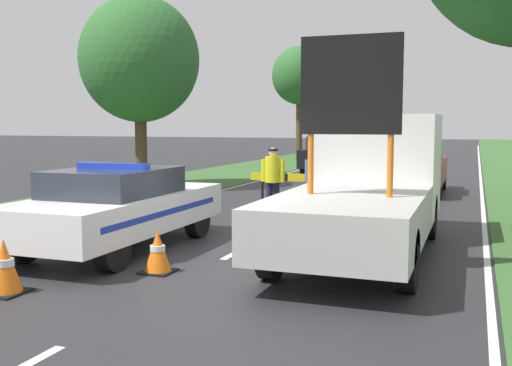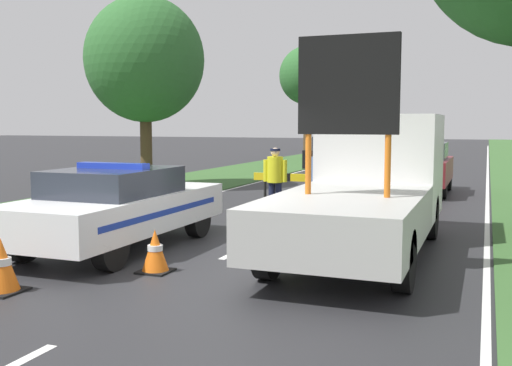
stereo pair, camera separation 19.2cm
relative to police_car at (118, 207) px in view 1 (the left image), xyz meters
name	(u,v)px [view 1 (the left image)]	position (x,y,z in m)	size (l,w,h in m)	color
ground_plane	(203,270)	(2.07, -0.91, -0.75)	(160.00, 160.00, 0.00)	#28282B
lane_markings	(390,170)	(2.07, 20.15, -0.75)	(8.17, 68.94, 0.01)	silver
grass_verge_left	(259,168)	(-4.24, 19.09, -0.74)	(4.34, 120.00, 0.03)	#38602D
police_car	(118,207)	(0.00, 0.00, 0.00)	(1.91, 4.76, 1.53)	white
work_truck	(370,183)	(4.14, 1.67, 0.41)	(2.13, 6.29, 3.48)	white
road_barrier	(307,181)	(2.00, 5.27, 0.04)	(2.93, 0.08, 0.96)	black
police_officer	(273,176)	(1.38, 4.46, 0.22)	(0.59, 0.37, 1.64)	#191E38
pedestrian_civilian	(317,176)	(2.33, 4.90, 0.20)	(0.58, 0.37, 1.63)	#232326
traffic_cone_near_police	(314,201)	(2.02, 5.84, -0.51)	(0.35, 0.35, 0.49)	black
traffic_cone_centre_front	(341,204)	(2.92, 4.90, -0.45)	(0.44, 0.44, 0.61)	black
traffic_cone_near_truck	(158,251)	(1.50, -1.26, -0.43)	(0.47, 0.47, 0.64)	black
traffic_cone_behind_barrier	(4,266)	(0.17, -2.91, -0.40)	(0.53, 0.53, 0.72)	black
queued_car_wagon_maroon	(415,167)	(4.07, 10.63, 0.08)	(1.82, 3.97, 1.62)	maroon
queued_car_sedan_black	(331,155)	(-0.05, 16.66, 0.10)	(1.88, 4.24, 1.65)	black
queued_car_hatch_blue	(364,149)	(0.12, 24.06, 0.02)	(1.87, 4.64, 1.47)	navy
queued_car_van_white	(380,146)	(0.11, 30.01, 0.02)	(1.75, 4.43, 1.51)	silver
roadside_tree_near_right	(352,79)	(-3.79, 40.29, 5.05)	(4.38, 4.38, 8.13)	#4C3823
roadside_tree_mid_left	(300,76)	(-4.33, 26.51, 4.32)	(3.35, 3.35, 6.88)	#4C3823
roadside_tree_mid_right	(140,60)	(-4.85, 8.89, 3.59)	(4.02, 4.02, 6.47)	#4C3823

